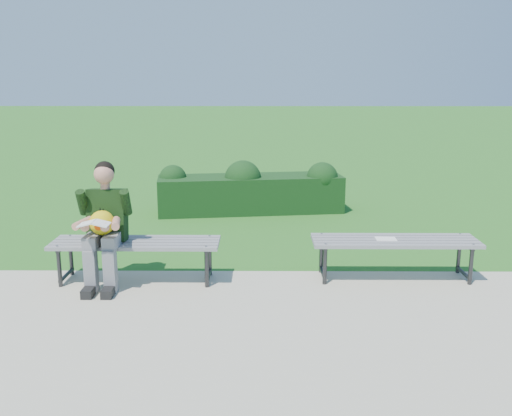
{
  "coord_description": "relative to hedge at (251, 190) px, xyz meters",
  "views": [
    {
      "loc": [
        0.37,
        -6.22,
        2.19
      ],
      "look_at": [
        0.33,
        -0.19,
        0.81
      ],
      "focal_mm": 40.0,
      "sensor_mm": 36.0,
      "label": 1
    }
  ],
  "objects": [
    {
      "name": "bench_right",
      "position": [
        1.62,
        -3.3,
        0.05
      ],
      "size": [
        1.8,
        0.5,
        0.46
      ],
      "color": "gray",
      "rests_on": "walkway"
    },
    {
      "name": "bench_left",
      "position": [
        -1.19,
        -3.4,
        0.05
      ],
      "size": [
        1.8,
        0.5,
        0.46
      ],
      "color": "gray",
      "rests_on": "walkway"
    },
    {
      "name": "hedge",
      "position": [
        0.0,
        0.0,
        0.0
      ],
      "size": [
        3.11,
        1.16,
        0.87
      ],
      "color": "#0E380E",
      "rests_on": "ground"
    },
    {
      "name": "walkway",
      "position": [
        -0.22,
        -4.83,
        -0.36
      ],
      "size": [
        30.0,
        3.5,
        0.02
      ],
      "color": "#ACA38F",
      "rests_on": "ground"
    },
    {
      "name": "seated_boy",
      "position": [
        -1.49,
        -3.5,
        0.35
      ],
      "size": [
        0.56,
        0.76,
        1.31
      ],
      "color": "gray",
      "rests_on": "walkway"
    },
    {
      "name": "ground",
      "position": [
        -0.22,
        -3.08,
        -0.37
      ],
      "size": [
        80.0,
        80.0,
        0.0
      ],
      "color": "#267723",
      "rests_on": "ground"
    },
    {
      "name": "paper_sheet",
      "position": [
        1.52,
        -3.3,
        0.11
      ],
      "size": [
        0.23,
        0.17,
        0.01
      ],
      "color": "white",
      "rests_on": "bench_right"
    }
  ]
}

